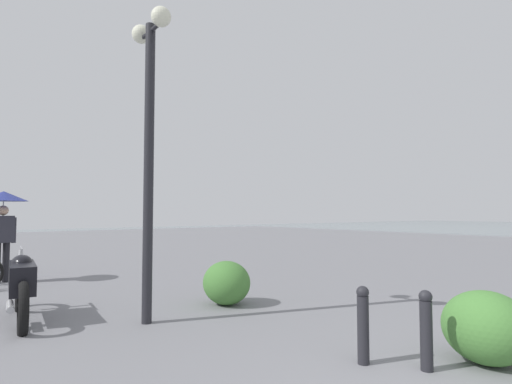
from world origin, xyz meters
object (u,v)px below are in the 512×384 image
pedestrian (3,210)px  bollard_near (426,328)px  bollard_mid (363,323)px  motorcycle (21,285)px  lamppost (149,119)px

pedestrian → bollard_near: bearing=-162.5°
pedestrian → bollard_mid: (-7.97, -2.33, -1.19)m
motorcycle → bollard_mid: size_ratio=2.74×
lamppost → bollard_mid: bearing=-158.2°
lamppost → motorcycle: (1.28, 1.36, -2.39)m
motorcycle → pedestrian: bearing=-2.4°
lamppost → pedestrian: size_ratio=2.17×
bollard_near → bollard_mid: size_ratio=0.99×
lamppost → pedestrian: bearing=13.2°
motorcycle → pedestrian: (3.87, -0.16, 1.10)m
lamppost → pedestrian: 5.44m
lamppost → bollard_near: bearing=-156.1°
motorcycle → bollard_mid: 4.80m
bollard_near → motorcycle: bearing=31.7°
pedestrian → motorcycle: bearing=177.6°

